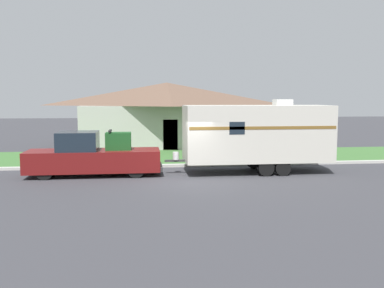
# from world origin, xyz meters

# --- Properties ---
(ground_plane) EXTENTS (120.00, 120.00, 0.00)m
(ground_plane) POSITION_xyz_m (0.00, 0.00, 0.00)
(ground_plane) COLOR #38383D
(curb_strip) EXTENTS (80.00, 0.30, 0.14)m
(curb_strip) POSITION_xyz_m (0.00, 3.75, 0.07)
(curb_strip) COLOR beige
(curb_strip) RESTS_ON ground_plane
(lawn_strip) EXTENTS (80.00, 7.00, 0.03)m
(lawn_strip) POSITION_xyz_m (0.00, 7.40, 0.01)
(lawn_strip) COLOR #3D6B33
(lawn_strip) RESTS_ON ground_plane
(house_across_street) EXTENTS (13.25, 8.03, 4.71)m
(house_across_street) POSITION_xyz_m (0.11, 14.51, 2.44)
(house_across_street) COLOR #B2B2A8
(house_across_street) RESTS_ON ground_plane
(pickup_truck) EXTENTS (6.12, 1.90, 2.10)m
(pickup_truck) POSITION_xyz_m (-4.11, 1.70, 0.89)
(pickup_truck) COLOR black
(pickup_truck) RESTS_ON ground_plane
(travel_trailer) EXTENTS (7.85, 2.48, 3.48)m
(travel_trailer) POSITION_xyz_m (3.61, 1.70, 1.88)
(travel_trailer) COLOR black
(travel_trailer) RESTS_ON ground_plane
(mailbox) EXTENTS (0.48, 0.20, 1.26)m
(mailbox) POSITION_xyz_m (6.74, 4.51, 0.97)
(mailbox) COLOR brown
(mailbox) RESTS_ON ground_plane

